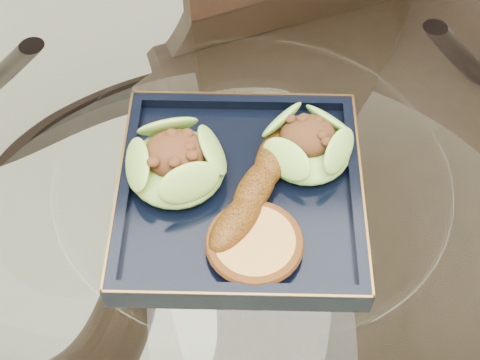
{
  "coord_description": "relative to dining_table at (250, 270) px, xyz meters",
  "views": [
    {
      "loc": [
        -0.04,
        -0.42,
        1.39
      ],
      "look_at": [
        -0.01,
        0.0,
        0.8
      ],
      "focal_mm": 50.0,
      "sensor_mm": 36.0,
      "label": 1
    }
  ],
  "objects": [
    {
      "name": "lettuce_wrap_left",
      "position": [
        -0.08,
        0.03,
        0.2
      ],
      "size": [
        0.13,
        0.13,
        0.04
      ],
      "primitive_type": "ellipsoid",
      "rotation": [
        0.0,
        0.0,
        -0.17
      ],
      "color": "#5A8E29",
      "rests_on": "navy_plate"
    },
    {
      "name": "dining_table",
      "position": [
        0.0,
        0.0,
        0.0
      ],
      "size": [
        1.13,
        1.13,
        0.77
      ],
      "color": "white",
      "rests_on": "ground"
    },
    {
      "name": "lettuce_wrap_right",
      "position": [
        0.07,
        0.05,
        0.2
      ],
      "size": [
        0.13,
        0.13,
        0.04
      ],
      "primitive_type": "ellipsoid",
      "rotation": [
        0.0,
        0.0,
        0.43
      ],
      "color": "#5D9F2E",
      "rests_on": "navy_plate"
    },
    {
      "name": "crumb_patty",
      "position": [
        -0.0,
        -0.07,
        0.19
      ],
      "size": [
        0.1,
        0.1,
        0.02
      ],
      "primitive_type": "cylinder",
      "rotation": [
        0.0,
        0.0,
        0.16
      ],
      "color": "#CD8B44",
      "rests_on": "navy_plate"
    },
    {
      "name": "dining_chair",
      "position": [
        0.17,
        0.28,
        -0.04
      ],
      "size": [
        0.55,
        0.55,
        0.99
      ],
      "rotation": [
        0.0,
        0.0,
        0.35
      ],
      "color": "black",
      "rests_on": "ground"
    },
    {
      "name": "navy_plate",
      "position": [
        -0.01,
        0.0,
        0.17
      ],
      "size": [
        0.29,
        0.29,
        0.02
      ],
      "primitive_type": "cube",
      "rotation": [
        0.0,
        0.0,
        -0.09
      ],
      "color": "black",
      "rests_on": "dining_table"
    },
    {
      "name": "roasted_plantain",
      "position": [
        0.0,
        -0.01,
        0.2
      ],
      "size": [
        0.12,
        0.17,
        0.03
      ],
      "primitive_type": "ellipsoid",
      "rotation": [
        0.0,
        0.0,
        1.06
      ],
      "color": "#6A390B",
      "rests_on": "navy_plate"
    }
  ]
}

